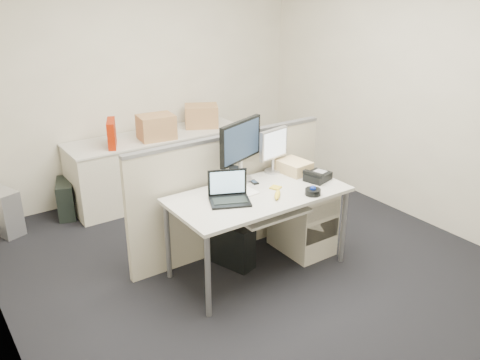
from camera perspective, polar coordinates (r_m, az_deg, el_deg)
floor at (r=4.58m, az=1.97°, el=-9.93°), size 4.00×4.50×0.01m
wall_back at (r=5.93m, az=-11.12°, el=11.36°), size 4.00×0.02×2.70m
wall_right at (r=5.43m, az=19.68°, el=9.49°), size 0.02×4.50×2.70m
desk at (r=4.26m, az=2.08°, el=-2.29°), size 1.50×0.75×0.73m
keyboard_tray at (r=4.15m, az=3.56°, el=-3.70°), size 0.62×0.32×0.02m
drawer_pedestal at (r=4.75m, az=7.02°, el=-4.22°), size 0.40×0.55×0.65m
cubicle_partition at (r=4.64m, az=-1.21°, el=-1.69°), size 2.00×0.06×1.10m
back_counter at (r=5.91m, az=-9.15°, el=1.48°), size 2.00×0.60×0.72m
monitor_main at (r=4.39m, az=0.07°, el=3.27°), size 0.58×0.38×0.54m
monitor_small at (r=4.62m, az=3.76°, el=3.26°), size 0.35×0.22×0.40m
laptop at (r=4.01m, az=-1.16°, el=-1.00°), size 0.39×0.35×0.24m
trackball at (r=4.23m, az=8.18°, el=-1.33°), size 0.17×0.17×0.05m
desk_phone at (r=4.53m, az=8.72°, el=0.39°), size 0.25×0.23×0.07m
paper_stack at (r=4.25m, az=-0.17°, el=-1.24°), size 0.25×0.30×0.01m
sticky_pad at (r=4.33m, az=4.01°, el=-0.86°), size 0.11×0.11×0.01m
travel_mug at (r=4.31m, az=-0.70°, el=0.25°), size 0.10×0.10×0.17m
banana at (r=4.16m, az=4.22°, el=-1.65°), size 0.16×0.16×0.04m
cellphone at (r=4.43m, az=1.60°, el=-0.25°), size 0.06×0.10×0.01m
manila_folders at (r=4.67m, az=6.07°, el=1.50°), size 0.25×0.31×0.11m
keyboard at (r=4.19m, az=3.77°, el=-3.04°), size 0.46×0.21×0.02m
pc_tower_desk at (r=4.54m, az=-1.05°, el=-7.19°), size 0.30×0.46×0.40m
pc_tower_spare_dark at (r=5.74m, az=-18.94°, el=-1.96°), size 0.29×0.45×0.39m
pc_tower_spare_silver at (r=5.62m, az=-25.30°, el=-3.07°), size 0.35×0.53×0.46m
cardboard_box_left at (r=5.63m, az=-9.38°, el=5.80°), size 0.41×0.33×0.29m
cardboard_box_right at (r=6.04m, az=-4.35°, el=7.10°), size 0.47×0.44×0.27m
red_binder at (r=5.46m, az=-14.21°, el=4.99°), size 0.20×0.33×0.30m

